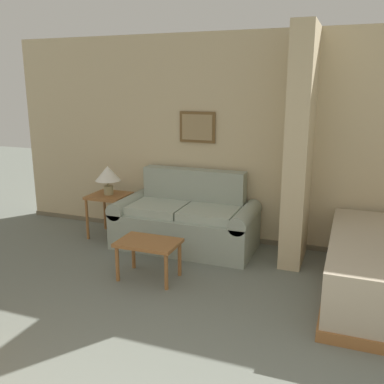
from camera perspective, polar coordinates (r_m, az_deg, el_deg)
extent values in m
cube|color=#CCB78E|center=(5.32, 11.20, 6.54)|extent=(7.35, 0.12, 2.60)
cube|color=#70644E|center=(5.56, 10.45, -6.63)|extent=(7.35, 0.02, 0.06)
cube|color=brown|center=(5.48, 0.72, 8.64)|extent=(0.47, 0.02, 0.39)
cube|color=#9E845B|center=(5.47, 0.67, 8.63)|extent=(0.40, 0.01, 0.32)
cube|color=#CCB78E|center=(4.86, 14.13, 5.68)|extent=(0.24, 0.73, 2.60)
cube|color=#99A393|center=(5.34, -0.95, -5.10)|extent=(1.34, 0.84, 0.44)
cube|color=#99A393|center=(5.50, 0.26, 0.52)|extent=(1.34, 0.20, 0.49)
cube|color=#99A393|center=(5.65, -8.20, -4.14)|extent=(0.19, 0.84, 0.44)
cylinder|color=#99A393|center=(5.58, -8.30, -1.59)|extent=(0.21, 0.84, 0.21)
cube|color=#99A393|center=(5.12, 7.09, -6.06)|extent=(0.19, 0.84, 0.44)
cylinder|color=#99A393|center=(5.04, 7.17, -3.27)|extent=(0.21, 0.84, 0.21)
cube|color=#AAB5A4|center=(5.34, -4.51, -2.10)|extent=(0.65, 0.60, 0.10)
cube|color=#AAB5A4|center=(5.10, 2.34, -2.85)|extent=(0.65, 0.60, 0.10)
cube|color=#996033|center=(4.46, -5.83, -6.75)|extent=(0.63, 0.43, 0.04)
cylinder|color=#996033|center=(4.52, -9.93, -9.41)|extent=(0.04, 0.04, 0.38)
cylinder|color=#996033|center=(4.29, -3.46, -10.58)|extent=(0.04, 0.04, 0.38)
cylinder|color=#996033|center=(4.80, -7.82, -7.91)|extent=(0.04, 0.04, 0.38)
cylinder|color=#996033|center=(4.58, -1.67, -8.90)|extent=(0.04, 0.04, 0.38)
cube|color=#996033|center=(5.73, -11.02, -0.49)|extent=(0.49, 0.49, 0.04)
cylinder|color=#996033|center=(5.75, -13.80, -3.56)|extent=(0.04, 0.04, 0.54)
cylinder|color=#996033|center=(5.53, -10.15, -4.09)|extent=(0.04, 0.04, 0.54)
cylinder|color=#996033|center=(6.09, -11.56, -2.45)|extent=(0.04, 0.04, 0.54)
cylinder|color=#996033|center=(5.88, -8.03, -2.90)|extent=(0.04, 0.04, 0.54)
cylinder|color=tan|center=(5.72, -11.05, 0.25)|extent=(0.12, 0.12, 0.12)
cylinder|color=tan|center=(5.69, -11.10, 1.17)|extent=(0.02, 0.02, 0.07)
cone|color=white|center=(5.67, -11.16, 2.47)|extent=(0.33, 0.33, 0.19)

